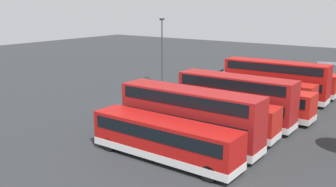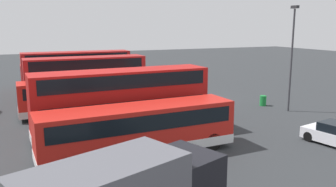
# 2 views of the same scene
# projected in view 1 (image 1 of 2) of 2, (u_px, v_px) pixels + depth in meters

# --- Properties ---
(ground_plane) EXTENTS (140.00, 140.00, 0.00)m
(ground_plane) POSITION_uv_depth(u_px,v_px,m) (148.00, 101.00, 44.07)
(ground_plane) COLOR #2D3033
(bus_single_deck_near_end) EXTENTS (2.94, 11.50, 2.95)m
(bus_single_deck_near_end) POSITION_uv_depth(u_px,v_px,m) (288.00, 82.00, 47.09)
(bus_single_deck_near_end) COLOR red
(bus_single_deck_near_end) RESTS_ON ground
(bus_double_decker_second) EXTENTS (2.90, 11.82, 4.55)m
(bus_double_decker_second) POSITION_uv_depth(u_px,v_px,m) (275.00, 80.00, 43.99)
(bus_double_decker_second) COLOR #B71411
(bus_double_decker_second) RESTS_ON ground
(bus_single_deck_third) EXTENTS (2.75, 11.00, 2.95)m
(bus_single_deck_third) POSITION_uv_depth(u_px,v_px,m) (263.00, 92.00, 41.47)
(bus_single_deck_third) COLOR red
(bus_single_deck_third) RESTS_ON ground
(bus_single_deck_fourth) EXTENTS (2.71, 11.61, 2.95)m
(bus_single_deck_fourth) POSITION_uv_depth(u_px,v_px,m) (254.00, 100.00, 38.03)
(bus_single_deck_fourth) COLOR red
(bus_single_deck_fourth) RESTS_ON ground
(bus_double_decker_fifth) EXTENTS (2.61, 11.02, 4.55)m
(bus_double_decker_fifth) POSITION_uv_depth(u_px,v_px,m) (235.00, 98.00, 35.29)
(bus_double_decker_fifth) COLOR #A51919
(bus_double_decker_fifth) RESTS_ON ground
(bus_single_deck_sixth) EXTENTS (2.87, 10.30, 2.95)m
(bus_single_deck_sixth) POSITION_uv_depth(u_px,v_px,m) (219.00, 116.00, 32.71)
(bus_single_deck_sixth) COLOR red
(bus_single_deck_sixth) RESTS_ON ground
(bus_double_decker_seventh) EXTENTS (2.61, 11.81, 4.55)m
(bus_double_decker_seventh) POSITION_uv_depth(u_px,v_px,m) (189.00, 116.00, 29.85)
(bus_double_decker_seventh) COLOR #A51919
(bus_double_decker_seventh) RESTS_ON ground
(bus_single_deck_far_end) EXTENTS (2.77, 11.72, 2.95)m
(bus_single_deck_far_end) POSITION_uv_depth(u_px,v_px,m) (164.00, 138.00, 27.26)
(bus_single_deck_far_end) COLOR #B71411
(bus_single_deck_far_end) RESTS_ON ground
(box_truck_blue) EXTENTS (4.85, 7.90, 3.20)m
(box_truck_blue) POSITION_uv_depth(u_px,v_px,m) (331.00, 74.00, 51.42)
(box_truck_blue) COLOR #595960
(box_truck_blue) RESTS_ON ground
(car_hatchback_silver) EXTENTS (4.65, 2.58, 1.43)m
(car_hatchback_silver) POSITION_uv_depth(u_px,v_px,m) (215.00, 74.00, 56.92)
(car_hatchback_silver) COLOR silver
(car_hatchback_silver) RESTS_ON ground
(lamp_post_tall) EXTENTS (0.70, 0.30, 9.07)m
(lamp_post_tall) POSITION_uv_depth(u_px,v_px,m) (162.00, 47.00, 51.28)
(lamp_post_tall) COLOR #38383D
(lamp_post_tall) RESTS_ON ground
(waste_bin_yellow) EXTENTS (0.60, 0.60, 0.95)m
(waste_bin_yellow) POSITION_uv_depth(u_px,v_px,m) (154.00, 86.00, 49.92)
(waste_bin_yellow) COLOR #197F33
(waste_bin_yellow) RESTS_ON ground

